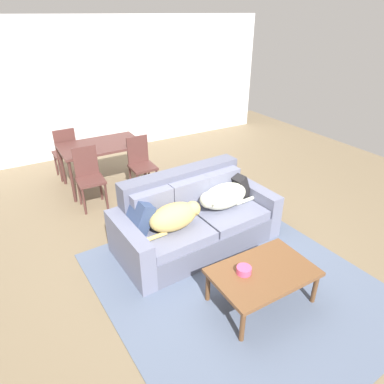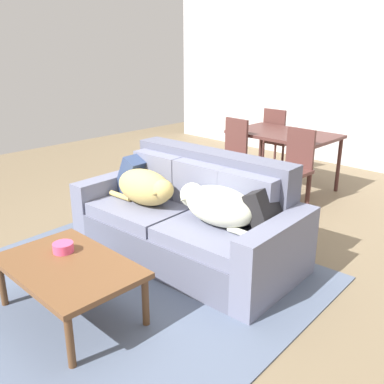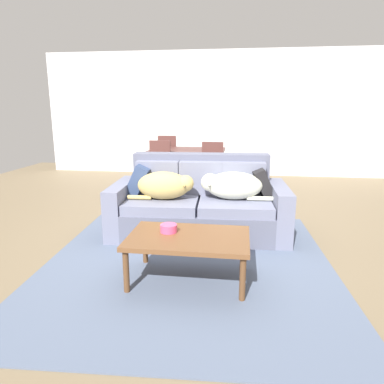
% 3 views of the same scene
% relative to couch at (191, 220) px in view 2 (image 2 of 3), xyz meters
% --- Properties ---
extents(ground_plane, '(10.00, 10.00, 0.00)m').
position_rel_couch_xyz_m(ground_plane, '(-0.00, -0.05, -0.34)').
color(ground_plane, '#77654B').
extents(back_partition, '(8.00, 0.12, 2.70)m').
position_rel_couch_xyz_m(back_partition, '(-0.00, 3.95, 1.01)').
color(back_partition, silver).
rests_on(back_partition, ground).
extents(area_rug, '(2.95, 3.20, 0.01)m').
position_rel_couch_xyz_m(area_rug, '(0.00, -0.96, -0.34)').
color(area_rug, slate).
rests_on(area_rug, ground).
extents(couch, '(2.12, 1.11, 0.93)m').
position_rel_couch_xyz_m(couch, '(0.00, 0.00, 0.00)').
color(couch, slate).
rests_on(couch, ground).
extents(dog_on_left_cushion, '(0.76, 0.37, 0.32)m').
position_rel_couch_xyz_m(dog_on_left_cushion, '(-0.37, -0.20, 0.27)').
color(dog_on_left_cushion, tan).
rests_on(dog_on_left_cushion, couch).
extents(dog_on_right_cushion, '(0.83, 0.39, 0.32)m').
position_rel_couch_xyz_m(dog_on_right_cushion, '(0.38, -0.09, 0.27)').
color(dog_on_right_cushion, silver).
rests_on(dog_on_right_cushion, couch).
extents(throw_pillow_by_left_arm, '(0.33, 0.41, 0.42)m').
position_rel_couch_xyz_m(throw_pillow_by_left_arm, '(-0.75, 0.01, 0.28)').
color(throw_pillow_by_left_arm, navy).
rests_on(throw_pillow_by_left_arm, couch).
extents(throw_pillow_by_right_arm, '(0.32, 0.40, 0.38)m').
position_rel_couch_xyz_m(throw_pillow_by_right_arm, '(0.75, 0.09, 0.27)').
color(throw_pillow_by_right_arm, black).
rests_on(throw_pillow_by_right_arm, couch).
extents(coffee_table, '(1.05, 0.69, 0.42)m').
position_rel_couch_xyz_m(coffee_table, '(0.06, -1.29, 0.03)').
color(coffee_table, brown).
rests_on(coffee_table, ground).
extents(bowl_on_coffee_table, '(0.15, 0.15, 0.07)m').
position_rel_couch_xyz_m(bowl_on_coffee_table, '(-0.13, -1.21, 0.11)').
color(bowl_on_coffee_table, '#EA4C7F').
rests_on(bowl_on_coffee_table, coffee_table).
extents(dining_table, '(1.34, 0.85, 0.75)m').
position_rel_couch_xyz_m(dining_table, '(-0.50, 2.26, 0.34)').
color(dining_table, '#542F2B').
rests_on(dining_table, ground).
extents(dining_chair_near_left, '(0.42, 0.42, 0.95)m').
position_rel_couch_xyz_m(dining_chair_near_left, '(-0.90, 1.65, 0.18)').
color(dining_chair_near_left, '#542F2B').
rests_on(dining_chair_near_left, ground).
extents(dining_chair_near_right, '(0.40, 0.40, 0.93)m').
position_rel_couch_xyz_m(dining_chair_near_right, '(-0.00, 1.74, 0.17)').
color(dining_chair_near_right, '#542F2B').
rests_on(dining_chair_near_right, ground).
extents(dining_chair_far_left, '(0.41, 0.41, 0.95)m').
position_rel_couch_xyz_m(dining_chair_far_left, '(-0.98, 2.85, 0.18)').
color(dining_chair_far_left, '#542F2B').
rests_on(dining_chair_far_left, ground).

